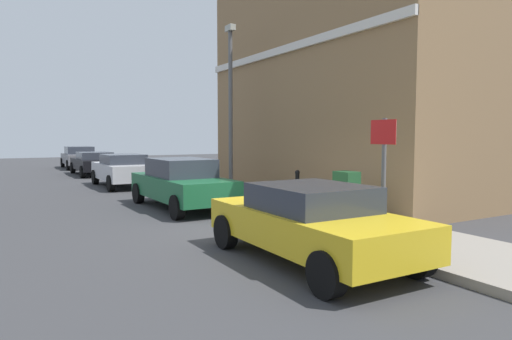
% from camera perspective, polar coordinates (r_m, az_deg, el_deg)
% --- Properties ---
extents(ground, '(80.00, 80.00, 0.00)m').
position_cam_1_polar(ground, '(10.45, -1.01, -7.40)').
color(ground, '#38383A').
extents(sidewalk, '(2.55, 30.00, 0.15)m').
position_cam_1_polar(sidewalk, '(16.59, -5.27, -2.78)').
color(sidewalk, gray).
rests_on(sidewalk, ground).
extents(corner_building, '(7.19, 10.42, 7.79)m').
position_cam_1_polar(corner_building, '(16.98, 14.02, 10.19)').
color(corner_building, olive).
rests_on(corner_building, ground).
extents(car_yellow, '(1.95, 4.13, 1.31)m').
position_cam_1_polar(car_yellow, '(7.65, 6.96, -6.48)').
color(car_yellow, gold).
rests_on(car_yellow, ground).
extents(car_green, '(1.92, 4.45, 1.47)m').
position_cam_1_polar(car_green, '(13.36, -9.49, -1.61)').
color(car_green, '#195933').
rests_on(car_green, ground).
extents(car_silver, '(1.88, 4.13, 1.37)m').
position_cam_1_polar(car_silver, '(19.61, -16.66, 0.08)').
color(car_silver, '#B7B7BC').
rests_on(car_silver, ground).
extents(car_black, '(1.96, 4.50, 1.26)m').
position_cam_1_polar(car_black, '(26.03, -19.93, 0.90)').
color(car_black, black).
rests_on(car_black, ground).
extents(car_grey, '(2.03, 4.52, 1.45)m').
position_cam_1_polar(car_grey, '(31.83, -21.60, 1.56)').
color(car_grey, slate).
rests_on(car_grey, ground).
extents(utility_cabinet, '(0.46, 0.61, 1.15)m').
position_cam_1_polar(utility_cabinet, '(10.78, 11.43, -3.45)').
color(utility_cabinet, '#1E4C28').
rests_on(utility_cabinet, sidewalk).
extents(bollard_near_cabinet, '(0.14, 0.14, 1.04)m').
position_cam_1_polar(bollard_near_cabinet, '(12.50, 5.28, -2.21)').
color(bollard_near_cabinet, black).
rests_on(bollard_near_cabinet, sidewalk).
extents(street_sign, '(0.08, 0.60, 2.30)m').
position_cam_1_polar(street_sign, '(8.35, 15.94, 0.98)').
color(street_sign, '#59595B').
rests_on(street_sign, sidewalk).
extents(lamppost, '(0.20, 0.44, 5.72)m').
position_cam_1_polar(lamppost, '(15.48, -3.26, 8.69)').
color(lamppost, '#59595B').
rests_on(lamppost, sidewalk).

